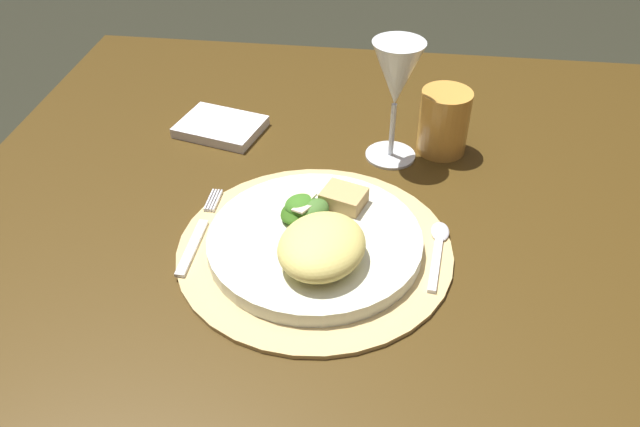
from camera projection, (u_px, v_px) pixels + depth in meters
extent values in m
cube|color=#442F10|center=(360.00, 232.00, 0.86)|extent=(1.13, 1.08, 0.03)
cylinder|color=#463214|center=(158.00, 206.00, 1.49)|extent=(0.07, 0.07, 0.70)
cylinder|color=#45320E|center=(599.00, 242.00, 1.39)|extent=(0.07, 0.07, 0.70)
cylinder|color=#D3B574|center=(315.00, 249.00, 0.80)|extent=(0.34, 0.34, 0.01)
cylinder|color=silver|center=(315.00, 241.00, 0.80)|extent=(0.26, 0.26, 0.02)
ellipsoid|color=#E4D16B|center=(322.00, 246.00, 0.74)|extent=(0.12, 0.14, 0.05)
ellipsoid|color=#46742E|center=(315.00, 210.00, 0.81)|extent=(0.05, 0.05, 0.02)
ellipsoid|color=#2C5913|center=(299.00, 211.00, 0.82)|extent=(0.06, 0.07, 0.01)
ellipsoid|color=#3B7621|center=(302.00, 206.00, 0.82)|extent=(0.06, 0.06, 0.02)
ellipsoid|color=#486828|center=(315.00, 209.00, 0.82)|extent=(0.05, 0.06, 0.02)
cube|color=beige|center=(303.00, 207.00, 0.80)|extent=(0.03, 0.03, 0.01)
cube|color=beige|center=(306.00, 196.00, 0.82)|extent=(0.03, 0.03, 0.01)
cube|color=tan|center=(344.00, 198.00, 0.83)|extent=(0.06, 0.06, 0.02)
cube|color=silver|center=(192.00, 247.00, 0.80)|extent=(0.01, 0.10, 0.00)
cube|color=silver|center=(209.00, 200.00, 0.87)|extent=(0.00, 0.05, 0.00)
cube|color=silver|center=(212.00, 200.00, 0.87)|extent=(0.00, 0.05, 0.00)
cube|color=silver|center=(215.00, 200.00, 0.87)|extent=(0.00, 0.05, 0.00)
cube|color=silver|center=(218.00, 201.00, 0.87)|extent=(0.00, 0.05, 0.00)
cube|color=silver|center=(435.00, 264.00, 0.78)|extent=(0.02, 0.10, 0.00)
ellipsoid|color=silver|center=(440.00, 232.00, 0.82)|extent=(0.02, 0.04, 0.01)
cube|color=white|center=(221.00, 127.00, 1.03)|extent=(0.15, 0.12, 0.02)
cylinder|color=silver|center=(390.00, 155.00, 0.97)|extent=(0.07, 0.07, 0.00)
cylinder|color=silver|center=(392.00, 130.00, 0.94)|extent=(0.01, 0.01, 0.08)
cone|color=silver|center=(397.00, 74.00, 0.89)|extent=(0.07, 0.07, 0.09)
cylinder|color=gold|center=(444.00, 122.00, 0.96)|extent=(0.07, 0.07, 0.10)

